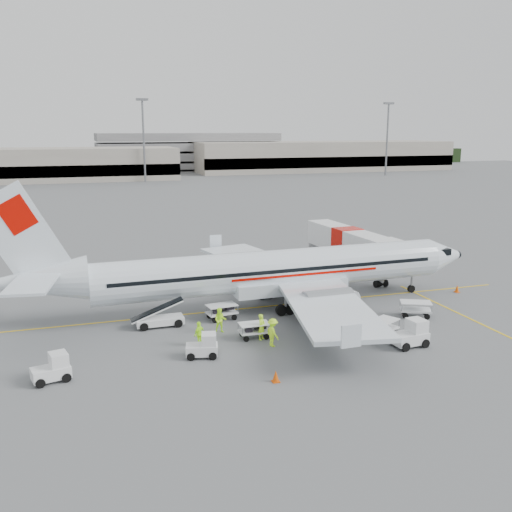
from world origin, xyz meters
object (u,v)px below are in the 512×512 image
Objects in this scene: tug_fore at (410,333)px; tug_aft at (51,368)px; jet_bridge at (347,250)px; belt_loader at (159,310)px; aircraft at (276,243)px; tug_mid at (202,345)px.

tug_fore is 1.11× the size of tug_aft.
jet_bridge reaches higher than belt_loader.
tug_aft is at bearing -150.59° from jet_bridge.
aircraft is 16.39× the size of tug_fore.
jet_bridge is at bearing 27.15° from belt_loader.
jet_bridge is at bearing 19.47° from tug_aft.
aircraft is 14.24m from jet_bridge.
aircraft is 19.79m from tug_aft.
jet_bridge reaches higher than tug_mid.
aircraft is 12.42m from tug_mid.
belt_loader is 6.83m from tug_mid.
belt_loader is 1.97× the size of tug_fore.
tug_aft is (-16.88, -9.33, -4.44)m from aircraft.
belt_loader is at bearing 143.55° from tug_fore.
aircraft reaches higher than belt_loader.
belt_loader is (-20.38, -10.66, -0.99)m from jet_bridge.
jet_bridge is 25.49m from tug_mid.
aircraft is 10.56m from belt_loader.
tug_aft is at bearing -152.30° from aircraft.
tug_aft is at bearing -161.34° from tug_mid.
tug_mid is (-18.70, -17.26, -1.46)m from jet_bridge.
aircraft is 8.32× the size of belt_loader.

